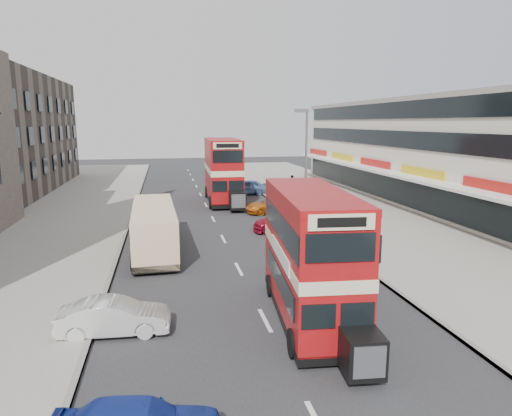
{
  "coord_description": "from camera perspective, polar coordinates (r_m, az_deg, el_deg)",
  "views": [
    {
      "loc": [
        -3.4,
        -13.1,
        7.19
      ],
      "look_at": [
        0.38,
        5.57,
        3.55
      ],
      "focal_mm": 31.49,
      "sensor_mm": 36.0,
      "label": 1
    }
  ],
  "objects": [
    {
      "name": "kerb_right",
      "position": [
        35.16,
        4.46,
        -0.87
      ],
      "size": [
        0.2,
        90.0,
        0.16
      ],
      "primitive_type": "cube",
      "color": "gray",
      "rests_on": "ground"
    },
    {
      "name": "bus_second",
      "position": [
        40.79,
        -4.22,
        4.79
      ],
      "size": [
        3.04,
        10.14,
        5.54
      ],
      "rotation": [
        0.0,
        0.0,
        3.11
      ],
      "color": "black",
      "rests_on": "ground"
    },
    {
      "name": "coach",
      "position": [
        25.93,
        -12.83,
        -2.33
      ],
      "size": [
        2.61,
        9.07,
        2.39
      ],
      "rotation": [
        0.0,
        0.0,
        0.03
      ],
      "color": "black",
      "rests_on": "ground"
    },
    {
      "name": "car_right_a",
      "position": [
        29.94,
        4.17,
        -1.73
      ],
      "size": [
        4.96,
        2.48,
        1.38
      ],
      "primitive_type": "imported",
      "rotation": [
        0.0,
        0.0,
        -1.69
      ],
      "color": "maroon",
      "rests_on": "ground"
    },
    {
      "name": "kerb_left",
      "position": [
        33.96,
        -15.77,
        -1.67
      ],
      "size": [
        0.2,
        90.0,
        0.16
      ],
      "primitive_type": "cube",
      "color": "gray",
      "rests_on": "ground"
    },
    {
      "name": "pedestrian_near",
      "position": [
        29.33,
        10.72,
        -1.33
      ],
      "size": [
        0.77,
        0.57,
        1.92
      ],
      "primitive_type": "imported",
      "rotation": [
        0.0,
        0.0,
        3.28
      ],
      "color": "gray",
      "rests_on": "pavement_right"
    },
    {
      "name": "commercial_row",
      "position": [
        42.23,
        22.28,
        6.65
      ],
      "size": [
        9.9,
        46.2,
        9.3
      ],
      "color": "beige",
      "rests_on": "ground"
    },
    {
      "name": "pavement_left",
      "position": [
        34.93,
        -25.46,
        -1.99
      ],
      "size": [
        12.0,
        90.0,
        0.15
      ],
      "primitive_type": "cube",
      "color": "gray",
      "rests_on": "ground"
    },
    {
      "name": "car_right_b",
      "position": [
        36.03,
        2.05,
        0.3
      ],
      "size": [
        4.55,
        2.45,
        1.21
      ],
      "primitive_type": "imported",
      "rotation": [
        0.0,
        0.0,
        -1.47
      ],
      "color": "#CC6214",
      "rests_on": "ground"
    },
    {
      "name": "pavement_right",
      "position": [
        37.2,
        13.23,
        -0.49
      ],
      "size": [
        12.0,
        90.0,
        0.15
      ],
      "primitive_type": "cube",
      "color": "gray",
      "rests_on": "ground"
    },
    {
      "name": "car_right_c",
      "position": [
        45.28,
        -1.3,
        2.66
      ],
      "size": [
        4.46,
        1.91,
        1.5
      ],
      "primitive_type": "imported",
      "rotation": [
        0.0,
        0.0,
        -1.6
      ],
      "color": "#5475A9",
      "rests_on": "ground"
    },
    {
      "name": "ground",
      "position": [
        15.33,
        2.86,
        -17.17
      ],
      "size": [
        160.0,
        160.0,
        0.0
      ],
      "primitive_type": "plane",
      "color": "#28282B",
      "rests_on": "ground"
    },
    {
      "name": "road_surface",
      "position": [
        34.04,
        -5.47,
        -1.4
      ],
      "size": [
        12.0,
        90.0,
        0.01
      ],
      "primitive_type": "cube",
      "color": "#28282B",
      "rests_on": "ground"
    },
    {
      "name": "street_lamp",
      "position": [
        32.73,
        6.25,
        6.56
      ],
      "size": [
        1.0,
        0.2,
        8.12
      ],
      "color": "slate",
      "rests_on": "ground"
    },
    {
      "name": "cyclist",
      "position": [
        32.16,
        2.99,
        -0.96
      ],
      "size": [
        0.67,
        1.74,
        1.89
      ],
      "rotation": [
        0.0,
        0.0,
        -0.04
      ],
      "color": "gray",
      "rests_on": "ground"
    },
    {
      "name": "bus_main",
      "position": [
        16.46,
        6.94,
        -5.98
      ],
      "size": [
        3.01,
        8.63,
        4.66
      ],
      "rotation": [
        0.0,
        0.0,
        3.05
      ],
      "color": "black",
      "rests_on": "ground"
    },
    {
      "name": "pedestrian_far",
      "position": [
        45.78,
        4.58,
        3.08
      ],
      "size": [
        1.13,
        0.88,
        1.78
      ],
      "primitive_type": "imported",
      "rotation": [
        0.0,
        0.0,
        0.49
      ],
      "color": "gray",
      "rests_on": "pavement_right"
    },
    {
      "name": "car_left_front",
      "position": [
        16.58,
        -17.58,
        -13.05
      ],
      "size": [
        3.84,
        1.54,
        1.24
      ],
      "primitive_type": "imported",
      "rotation": [
        0.0,
        0.0,
        1.51
      ],
      "color": "silver",
      "rests_on": "ground"
    }
  ]
}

